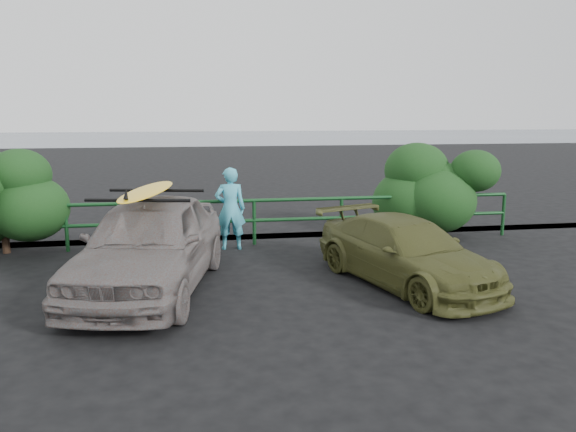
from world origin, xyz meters
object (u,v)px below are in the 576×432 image
olive_vehicle (406,252)px  surfboard (147,191)px  sedan (150,244)px  man (230,209)px  guardrail (209,223)px

olive_vehicle → surfboard: (-4.32, 0.37, 1.11)m
sedan → surfboard: (0.00, -0.00, 0.88)m
olive_vehicle → surfboard: size_ratio=1.53×
sedan → surfboard: surfboard is taller
olive_vehicle → man: (-2.84, 2.98, 0.32)m
guardrail → man: (0.46, -0.33, 0.37)m
surfboard → olive_vehicle: bearing=6.7°
olive_vehicle → surfboard: 4.48m
surfboard → guardrail: bearing=82.2°
sedan → surfboard: 0.88m
sedan → olive_vehicle: bearing=6.7°
guardrail → surfboard: surfboard is taller
man → surfboard: 3.10m
guardrail → sedan: 3.12m
olive_vehicle → surfboard: bearing=156.6°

